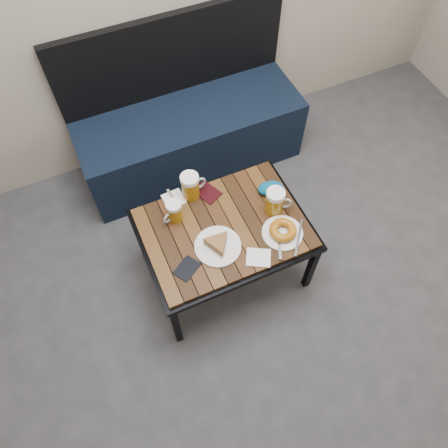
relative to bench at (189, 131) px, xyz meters
name	(u,v)px	position (x,y,z in m)	size (l,w,h in m)	color
ground	(328,404)	(0.03, -1.76, -0.27)	(4.00, 4.00, 0.00)	#2D2D30
room_shell	(370,33)	(0.03, -1.26, 1.48)	(4.00, 4.00, 4.00)	gray
bench	(189,131)	(0.00, 0.00, 0.00)	(1.40, 0.50, 0.95)	black
cafe_table	(224,232)	(-0.14, -0.87, 0.16)	(0.84, 0.62, 0.47)	black
beer_mug_left	(174,211)	(-0.35, -0.72, 0.26)	(0.12, 0.10, 0.12)	#94640B
beer_mug_centre	(191,186)	(-0.22, -0.61, 0.28)	(0.14, 0.10, 0.15)	#94640B
beer_mug_right	(275,201)	(0.13, -0.88, 0.28)	(0.14, 0.12, 0.15)	#94640B
plate_pie	(218,245)	(-0.22, -0.96, 0.22)	(0.23, 0.23, 0.06)	white
plate_bagel	(283,232)	(0.10, -1.02, 0.22)	(0.23, 0.25, 0.06)	white
napkin_left	(174,199)	(-0.31, -0.61, 0.20)	(0.11, 0.14, 0.01)	white
napkin_right	(258,258)	(-0.06, -1.09, 0.20)	(0.15, 0.14, 0.01)	white
passport_navy	(187,268)	(-0.40, -1.01, 0.20)	(0.08, 0.12, 0.01)	black
passport_burgundy	(207,192)	(-0.14, -0.64, 0.20)	(0.10, 0.13, 0.01)	black
knit_pouch	(271,188)	(0.17, -0.77, 0.23)	(0.14, 0.09, 0.06)	navy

